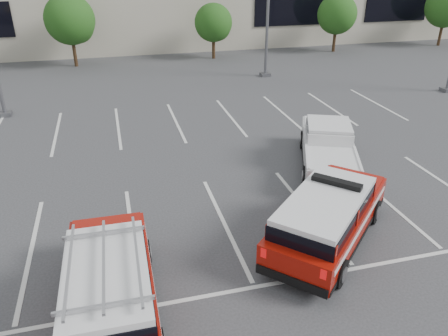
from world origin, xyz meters
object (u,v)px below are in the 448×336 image
at_px(tree_right, 338,16).
at_px(fire_chief_suv, 328,220).
at_px(tree_mid_right, 214,24).
at_px(ladder_suv, 110,292).
at_px(tree_mid_left, 71,21).
at_px(tree_far_right, 446,8).
at_px(white_pickup, 328,151).

xyz_separation_m(tree_right, fire_chief_suv, (-12.62, -23.66, -2.05)).
height_order(tree_mid_right, ladder_suv, tree_mid_right).
relative_size(tree_mid_left, fire_chief_suv, 0.99).
bearing_deg(tree_far_right, tree_mid_right, -180.00).
distance_m(tree_far_right, white_pickup, 28.15).
height_order(tree_far_right, fire_chief_suv, tree_far_right).
bearing_deg(tree_far_right, white_pickup, -136.60).
bearing_deg(ladder_suv, tree_far_right, 42.22).
distance_m(tree_right, tree_far_right, 10.00).
relative_size(tree_far_right, ladder_suv, 1.02).
distance_m(tree_mid_right, tree_far_right, 20.01).
relative_size(tree_right, ladder_suv, 0.93).
relative_size(tree_mid_right, tree_right, 0.90).
bearing_deg(white_pickup, tree_mid_right, 111.45).
xyz_separation_m(tree_right, white_pickup, (-10.38, -19.27, -2.14)).
bearing_deg(tree_mid_left, fire_chief_suv, -72.67).
xyz_separation_m(tree_mid_right, fire_chief_suv, (-2.62, -23.66, -1.78)).
height_order(tree_mid_right, tree_far_right, tree_far_right).
bearing_deg(tree_mid_left, white_pickup, -63.46).
height_order(tree_far_right, ladder_suv, tree_far_right).
xyz_separation_m(tree_mid_right, tree_right, (10.00, 0.00, 0.27)).
height_order(tree_right, white_pickup, tree_right).
distance_m(tree_mid_left, tree_far_right, 30.00).
relative_size(tree_mid_right, fire_chief_suv, 0.81).
relative_size(tree_right, fire_chief_suv, 0.90).
distance_m(tree_mid_left, fire_chief_suv, 24.89).
xyz_separation_m(tree_far_right, white_pickup, (-20.38, -19.27, -2.41)).
bearing_deg(fire_chief_suv, tree_far_right, 92.42).
bearing_deg(fire_chief_suv, tree_right, 108.06).
relative_size(tree_right, white_pickup, 0.81).
distance_m(tree_mid_right, tree_right, 10.00).
height_order(tree_mid_left, tree_right, tree_mid_left).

